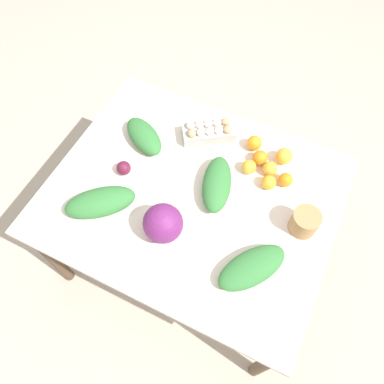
{
  "coord_description": "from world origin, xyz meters",
  "views": [
    {
      "loc": [
        -0.38,
        0.79,
        2.27
      ],
      "look_at": [
        0.0,
        0.0,
        0.75
      ],
      "focal_mm": 35.0,
      "sensor_mm": 36.0,
      "label": 1
    }
  ],
  "objects_px": {
    "egg_carton": "(209,131)",
    "orange_0": "(270,169)",
    "orange_2": "(249,167)",
    "orange_6": "(286,180)",
    "orange_3": "(260,158)",
    "orange_4": "(284,156)",
    "greens_bunch_scallion": "(217,184)",
    "greens_bunch_kale": "(144,136)",
    "cabbage_purple": "(163,223)",
    "paper_bag": "(305,222)",
    "greens_bunch_dandelion": "(252,267)",
    "greens_bunch_beet_tops": "(100,202)",
    "beet_root": "(124,168)",
    "orange_5": "(269,182)",
    "orange_1": "(254,143)"
  },
  "relations": [
    {
      "from": "greens_bunch_scallion",
      "to": "orange_3",
      "type": "bearing_deg",
      "value": -118.49
    },
    {
      "from": "cabbage_purple",
      "to": "orange_4",
      "type": "distance_m",
      "value": 0.7
    },
    {
      "from": "orange_5",
      "to": "orange_2",
      "type": "bearing_deg",
      "value": -19.57
    },
    {
      "from": "egg_carton",
      "to": "orange_0",
      "type": "height_order",
      "value": "egg_carton"
    },
    {
      "from": "orange_3",
      "to": "orange_5",
      "type": "height_order",
      "value": "orange_3"
    },
    {
      "from": "paper_bag",
      "to": "greens_bunch_kale",
      "type": "relative_size",
      "value": 0.47
    },
    {
      "from": "orange_2",
      "to": "egg_carton",
      "type": "bearing_deg",
      "value": -22.55
    },
    {
      "from": "greens_bunch_scallion",
      "to": "egg_carton",
      "type": "bearing_deg",
      "value": -58.85
    },
    {
      "from": "greens_bunch_dandelion",
      "to": "orange_0",
      "type": "relative_size",
      "value": 4.4
    },
    {
      "from": "orange_2",
      "to": "orange_3",
      "type": "xyz_separation_m",
      "value": [
        -0.03,
        -0.07,
        0.0
      ]
    },
    {
      "from": "egg_carton",
      "to": "greens_bunch_dandelion",
      "type": "relative_size",
      "value": 0.9
    },
    {
      "from": "orange_1",
      "to": "orange_3",
      "type": "xyz_separation_m",
      "value": [
        -0.06,
        0.07,
        -0.0
      ]
    },
    {
      "from": "orange_3",
      "to": "orange_6",
      "type": "distance_m",
      "value": 0.17
    },
    {
      "from": "egg_carton",
      "to": "orange_1",
      "type": "bearing_deg",
      "value": -25.28
    },
    {
      "from": "greens_bunch_beet_tops",
      "to": "greens_bunch_scallion",
      "type": "bearing_deg",
      "value": -143.77
    },
    {
      "from": "orange_3",
      "to": "orange_6",
      "type": "xyz_separation_m",
      "value": [
        -0.15,
        0.07,
        -0.0
      ]
    },
    {
      "from": "egg_carton",
      "to": "orange_2",
      "type": "distance_m",
      "value": 0.29
    },
    {
      "from": "orange_2",
      "to": "orange_4",
      "type": "relative_size",
      "value": 0.87
    },
    {
      "from": "beet_root",
      "to": "orange_2",
      "type": "bearing_deg",
      "value": -153.66
    },
    {
      "from": "orange_0",
      "to": "orange_2",
      "type": "distance_m",
      "value": 0.1
    },
    {
      "from": "orange_1",
      "to": "orange_5",
      "type": "distance_m",
      "value": 0.23
    },
    {
      "from": "egg_carton",
      "to": "orange_0",
      "type": "relative_size",
      "value": 3.94
    },
    {
      "from": "beet_root",
      "to": "orange_3",
      "type": "relative_size",
      "value": 0.94
    },
    {
      "from": "orange_3",
      "to": "greens_bunch_beet_tops",
      "type": "bearing_deg",
      "value": 44.58
    },
    {
      "from": "orange_0",
      "to": "orange_6",
      "type": "xyz_separation_m",
      "value": [
        -0.09,
        0.03,
        -0.0
      ]
    },
    {
      "from": "orange_0",
      "to": "orange_1",
      "type": "relative_size",
      "value": 0.94
    },
    {
      "from": "paper_bag",
      "to": "greens_bunch_kale",
      "type": "height_order",
      "value": "paper_bag"
    },
    {
      "from": "greens_bunch_beet_tops",
      "to": "greens_bunch_scallion",
      "type": "distance_m",
      "value": 0.54
    },
    {
      "from": "orange_0",
      "to": "orange_6",
      "type": "bearing_deg",
      "value": 163.52
    },
    {
      "from": "greens_bunch_kale",
      "to": "orange_0",
      "type": "relative_size",
      "value": 3.68
    },
    {
      "from": "orange_4",
      "to": "orange_6",
      "type": "distance_m",
      "value": 0.13
    },
    {
      "from": "greens_bunch_dandelion",
      "to": "orange_0",
      "type": "height_order",
      "value": "greens_bunch_dandelion"
    },
    {
      "from": "orange_0",
      "to": "beet_root",
      "type": "bearing_deg",
      "value": 25.37
    },
    {
      "from": "paper_bag",
      "to": "greens_bunch_beet_tops",
      "type": "bearing_deg",
      "value": 19.33
    },
    {
      "from": "cabbage_purple",
      "to": "paper_bag",
      "type": "bearing_deg",
      "value": -152.31
    },
    {
      "from": "orange_3",
      "to": "orange_4",
      "type": "xyz_separation_m",
      "value": [
        -0.1,
        -0.06,
        0.0
      ]
    },
    {
      "from": "orange_6",
      "to": "orange_3",
      "type": "bearing_deg",
      "value": -22.93
    },
    {
      "from": "greens_bunch_dandelion",
      "to": "beet_root",
      "type": "relative_size",
      "value": 4.58
    },
    {
      "from": "beet_root",
      "to": "orange_0",
      "type": "bearing_deg",
      "value": -154.63
    },
    {
      "from": "greens_bunch_dandelion",
      "to": "greens_bunch_kale",
      "type": "xyz_separation_m",
      "value": [
        0.74,
        -0.4,
        0.0
      ]
    },
    {
      "from": "greens_bunch_dandelion",
      "to": "orange_5",
      "type": "distance_m",
      "value": 0.43
    },
    {
      "from": "paper_bag",
      "to": "greens_bunch_scallion",
      "type": "distance_m",
      "value": 0.43
    },
    {
      "from": "orange_4",
      "to": "egg_carton",
      "type": "bearing_deg",
      "value": 2.95
    },
    {
      "from": "cabbage_purple",
      "to": "orange_6",
      "type": "bearing_deg",
      "value": -130.18
    },
    {
      "from": "greens_bunch_scallion",
      "to": "orange_6",
      "type": "xyz_separation_m",
      "value": [
        -0.28,
        -0.17,
        -0.01
      ]
    },
    {
      "from": "greens_bunch_beet_tops",
      "to": "beet_root",
      "type": "bearing_deg",
      "value": -87.74
    },
    {
      "from": "cabbage_purple",
      "to": "orange_5",
      "type": "relative_size",
      "value": 2.49
    },
    {
      "from": "paper_bag",
      "to": "greens_bunch_scallion",
      "type": "height_order",
      "value": "paper_bag"
    },
    {
      "from": "orange_2",
      "to": "orange_6",
      "type": "bearing_deg",
      "value": -177.32
    },
    {
      "from": "beet_root",
      "to": "orange_0",
      "type": "relative_size",
      "value": 0.96
    }
  ]
}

